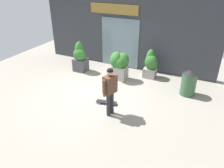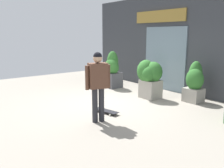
# 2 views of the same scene
# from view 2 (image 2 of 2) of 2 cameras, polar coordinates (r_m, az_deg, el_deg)

# --- Properties ---
(ground_plane) EXTENTS (12.00, 12.00, 0.00)m
(ground_plane) POSITION_cam_2_polar(r_m,az_deg,el_deg) (7.33, -0.78, -4.41)
(ground_plane) COLOR gray
(building_facade) EXTENTS (8.29, 0.31, 3.41)m
(building_facade) POSITION_cam_2_polar(r_m,az_deg,el_deg) (9.07, 13.96, 9.19)
(building_facade) COLOR #383A3F
(building_facade) RESTS_ON ground_plane
(skateboarder) EXTENTS (0.36, 0.58, 1.63)m
(skateboarder) POSITION_cam_2_polar(r_m,az_deg,el_deg) (5.56, -3.31, 0.88)
(skateboarder) COLOR #28282D
(skateboarder) RESTS_ON ground_plane
(skateboard) EXTENTS (0.75, 0.35, 0.08)m
(skateboard) POSITION_cam_2_polar(r_m,az_deg,el_deg) (6.39, -1.39, -6.27)
(skateboard) COLOR black
(skateboard) RESTS_ON ground_plane
(planter_box_left) EXTENTS (0.63, 0.60, 1.39)m
(planter_box_left) POSITION_cam_2_polar(r_m,az_deg,el_deg) (9.25, 0.11, 3.33)
(planter_box_left) COLOR #47474C
(planter_box_left) RESTS_ON ground_plane
(planter_box_right) EXTENTS (0.56, 0.57, 1.23)m
(planter_box_right) POSITION_cam_2_polar(r_m,az_deg,el_deg) (7.73, 18.72, 0.48)
(planter_box_right) COLOR gray
(planter_box_right) RESTS_ON ground_plane
(planter_box_mid) EXTENTS (0.76, 0.70, 1.23)m
(planter_box_mid) POSITION_cam_2_polar(r_m,az_deg,el_deg) (7.79, 8.78, 1.85)
(planter_box_mid) COLOR gray
(planter_box_mid) RESTS_ON ground_plane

